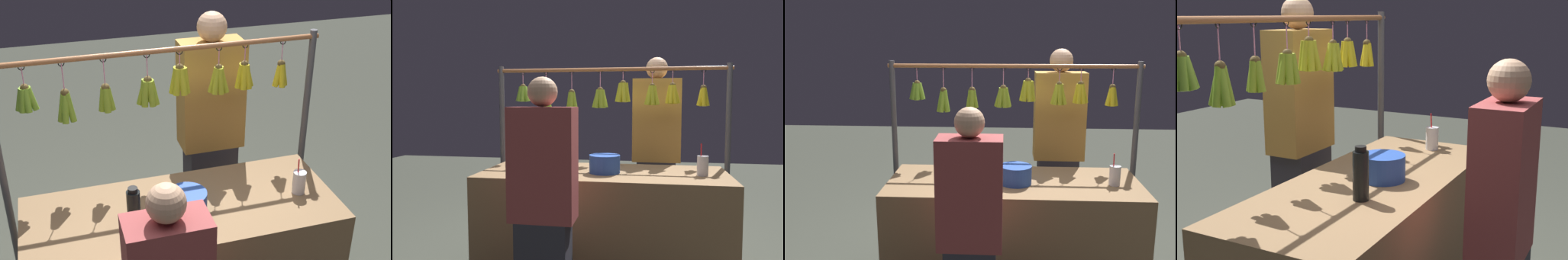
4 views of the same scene
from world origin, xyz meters
TOP-DOWN VIEW (x-y plane):
  - display_rack at (0.01, -0.44)m, footprint 2.00×0.14m
  - water_bottle at (0.29, 0.10)m, footprint 0.07×0.07m
  - blue_bucket at (-0.01, 0.05)m, footprint 0.22×0.22m
  - drink_cup at (-0.70, 0.05)m, footprint 0.08×0.08m
  - vendor_person at (-0.40, -0.71)m, footprint 0.43×0.23m

SIDE VIEW (x-z plane):
  - vendor_person at x=-0.40m, z-range -0.01..1.79m
  - blue_bucket at x=-0.01m, z-range 0.88..1.01m
  - drink_cup at x=-0.70m, z-range 0.83..1.06m
  - water_bottle at x=0.29m, z-range 0.87..1.12m
  - display_rack at x=0.01m, z-range 0.42..2.13m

